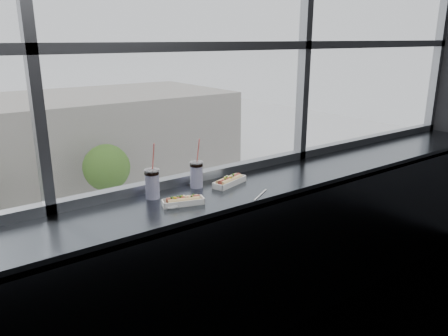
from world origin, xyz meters
TOP-DOWN VIEW (x-y plane):
  - wall_back_lower at (0.00, 1.50)m, footprint 6.00×0.00m
  - counter at (0.00, 1.23)m, footprint 6.00×0.55m
  - counter_fascia at (0.00, 0.97)m, footprint 6.00×0.04m
  - hotdog_tray_left at (-0.33, 1.16)m, footprint 0.26×0.15m
  - hotdog_tray_right at (0.12, 1.29)m, footprint 0.29×0.16m
  - soda_cup_left at (-0.42, 1.37)m, footprint 0.10×0.10m
  - soda_cup_right at (-0.09, 1.38)m, footprint 0.09×0.09m
  - loose_straw at (0.15, 1.01)m, footprint 0.19×0.11m
  - wrapper at (-0.40, 1.14)m, footprint 0.09×0.06m
  - car_far_b at (2.92, 25.50)m, footprint 2.99×6.45m
  - car_far_c at (11.67, 25.50)m, footprint 2.89×6.67m
  - car_near_e at (13.60, 17.50)m, footprint 2.99×6.29m
  - pedestrian_d at (8.61, 29.49)m, footprint 0.65×0.87m
  - tree_right at (9.82, 29.50)m, footprint 3.53×3.53m

SIDE VIEW (x-z plane):
  - pedestrian_d at x=8.61m, z-range -10.96..-9.00m
  - car_near_e at x=13.60m, z-range -10.94..-8.90m
  - car_far_b at x=2.92m, z-range -10.94..-8.84m
  - car_far_c at x=11.67m, z-range -10.94..-8.74m
  - tree_right at x=9.82m, z-range -10.02..-4.51m
  - wall_back_lower at x=0.00m, z-range -2.45..3.55m
  - counter_fascia at x=0.00m, z-range 0.03..1.07m
  - counter at x=0.00m, z-range 1.04..1.10m
  - loose_straw at x=0.15m, z-range 1.10..1.11m
  - wrapper at x=-0.40m, z-range 1.10..1.12m
  - hotdog_tray_left at x=-0.33m, z-range 1.09..1.16m
  - hotdog_tray_right at x=0.12m, z-range 1.09..1.16m
  - soda_cup_right at x=-0.09m, z-range 1.03..1.36m
  - soda_cup_left at x=-0.42m, z-range 1.03..1.38m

